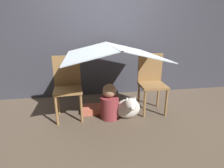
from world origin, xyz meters
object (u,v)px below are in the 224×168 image
Objects in this scene: chair_right at (151,80)px; person_front at (110,103)px; dog at (129,107)px; chair_left at (68,84)px.

chair_right reaches higher than person_front.
person_front is 0.29m from dog.
person_front is (0.61, -0.17, -0.28)m from chair_left.
chair_right reaches higher than dog.
chair_right is 0.60m from dog.
dog is (0.28, -0.08, -0.05)m from person_front.
dog is (0.89, -0.26, -0.33)m from chair_left.
person_front is at bearing 163.39° from dog.
chair_left is at bearing 164.02° from person_front.
chair_right is at bearing 30.41° from dog.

